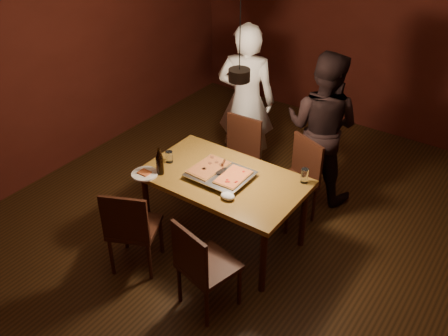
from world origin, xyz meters
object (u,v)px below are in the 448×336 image
Objects in this scene: chair_near_left at (130,224)px; plate_slice at (145,174)px; diner_dark at (322,127)px; chair_far_right at (298,173)px; chair_near_right at (201,261)px; chair_far_left at (239,150)px; dining_table at (224,184)px; diner_white at (246,101)px; pendant_lamp at (239,74)px; beer_bottle_a at (160,160)px; pizza_tray at (220,175)px; beer_bottle_b at (160,162)px.

plate_slice is at bearing 89.85° from chair_near_left.
chair_near_left is at bearing 65.21° from diner_dark.
chair_near_right is (-0.04, -1.58, 0.00)m from chair_far_right.
dining_table is at bearing 110.87° from chair_far_left.
pendant_lamp is at bearing 97.42° from diner_white.
dining_table is at bearing 37.20° from chair_near_left.
dining_table is 0.87m from chair_far_left.
beer_bottle_a is 0.15× the size of diner_dark.
plate_slice is at bearing 73.36° from chair_far_left.
pendant_lamp reaches higher than dining_table.
diner_white is at bearing 90.15° from beer_bottle_a.
beer_bottle_a reaches higher than chair_near_right.
chair_near_right is at bearing 85.90° from diner_dark.
diner_dark reaches higher than chair_near_left.
chair_near_right is 0.46× the size of pendant_lamp.
plate_slice is 1.62m from diner_white.
pizza_tray is at bearing 83.87° from chair_far_right.
chair_far_left is at bearing 126.92° from chair_near_right.
dining_table is 0.90× the size of diner_dark.
chair_near_right is 2.12m from diner_dark.
plate_slice is at bearing -148.10° from dining_table.
beer_bottle_b reaches higher than plate_slice.
diner_white is (-0.00, 1.48, 0.02)m from beer_bottle_a.
chair_far_left is 0.88× the size of pizza_tray.
beer_bottle_a is 0.19m from plate_slice.
diner_white is 1.63× the size of pendant_lamp.
chair_near_right is 0.92m from pizza_tray.
pendant_lamp reaches higher than diner_dark.
plate_slice is at bearing 55.17° from diner_dark.
chair_far_right reaches higher than dining_table.
pizza_tray is 0.31× the size of diner_white.
chair_far_right is 1.08× the size of chair_near_right.
beer_bottle_a is 0.94× the size of beer_bottle_b.
chair_near_right is at bearing -74.04° from pendant_lamp.
chair_near_left is 2.10× the size of beer_bottle_b.
diner_dark is (-0.02, 0.51, 0.29)m from chair_far_right.
dining_table is 6.03× the size of plate_slice.
chair_near_left is at bearing 83.79° from chair_far_left.
chair_far_left is at bearing 79.25° from beer_bottle_a.
chair_near_left is (-0.83, -1.57, 0.00)m from chair_far_right.
diner_white is 0.93m from diner_dark.
chair_far_left is 0.90m from pizza_tray.
chair_far_left and chair_far_right have the same top height.
beer_bottle_b is 1.51m from diner_white.
chair_far_right and chair_near_left have the same top height.
pendant_lamp reaches higher than diner_white.
chair_far_right is 1.43m from beer_bottle_b.
pizza_tray is at bearing 69.32° from diner_dark.
diner_white reaches higher than chair_near_right.
chair_far_right is 0.99× the size of pizza_tray.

